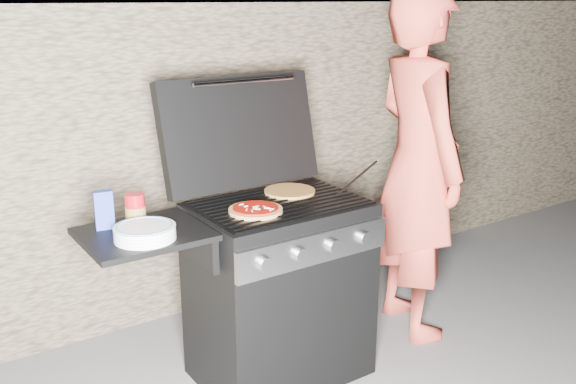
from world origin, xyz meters
TOP-DOWN VIEW (x-y plane):
  - ground at (0.00, 0.00)m, footprint 50.00×50.00m
  - stone_wall at (0.00, 1.05)m, footprint 8.00×0.35m
  - gas_grill at (-0.25, 0.00)m, footprint 1.34×0.79m
  - pizza_topped at (-0.17, -0.07)m, footprint 0.30×0.30m
  - pizza_plain at (0.12, 0.10)m, footprint 0.28×0.28m
  - sauce_jar at (-0.66, 0.12)m, footprint 0.09×0.09m
  - blue_carton at (-0.79, 0.12)m, footprint 0.08×0.06m
  - plate_stack at (-0.70, -0.09)m, footprint 0.26×0.26m
  - person at (0.90, 0.00)m, footprint 0.62×0.79m
  - tongs at (0.48, 0.00)m, footprint 0.40×0.18m

SIDE VIEW (x-z plane):
  - ground at x=0.00m, z-range 0.00..0.00m
  - gas_grill at x=-0.25m, z-range 0.00..0.91m
  - stone_wall at x=0.00m, z-range 0.00..1.80m
  - pizza_plain at x=0.12m, z-range 0.91..0.92m
  - pizza_topped at x=-0.17m, z-range 0.91..0.94m
  - plate_stack at x=-0.70m, z-range 0.90..0.96m
  - tongs at x=0.48m, z-range 0.91..1.00m
  - person at x=0.90m, z-range 0.00..1.92m
  - sauce_jar at x=-0.66m, z-range 0.90..1.03m
  - blue_carton at x=-0.79m, z-range 0.90..1.07m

